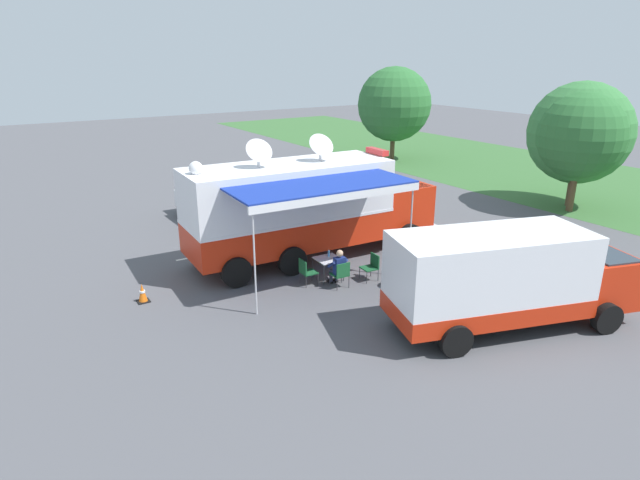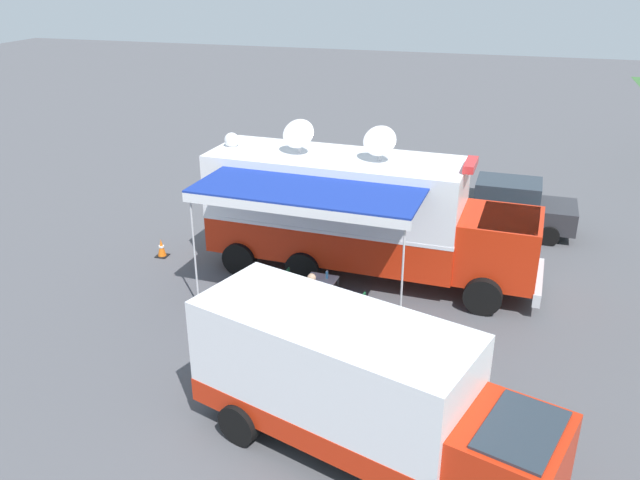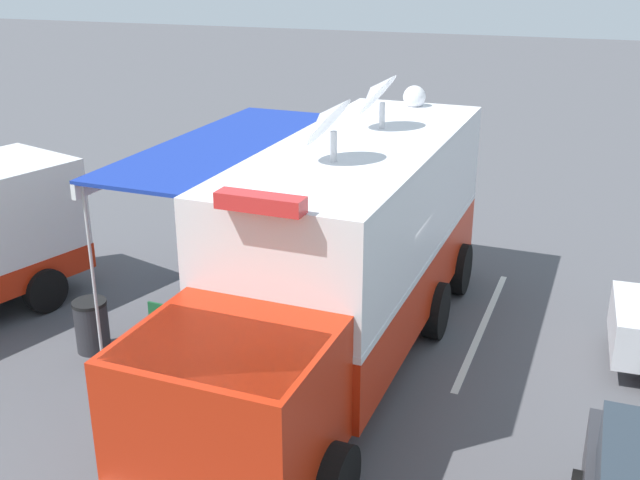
# 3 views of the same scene
# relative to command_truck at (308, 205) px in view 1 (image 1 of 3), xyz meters

# --- Properties ---
(ground_plane) EXTENTS (100.00, 100.00, 0.00)m
(ground_plane) POSITION_rel_command_truck_xyz_m (-0.07, -0.75, -1.95)
(ground_plane) COLOR #515156
(grass_verge) EXTENTS (80.00, 14.00, 0.01)m
(grass_verge) POSITION_rel_command_truck_xyz_m (-0.07, 19.66, -1.94)
(grass_verge) COLOR #386633
(grass_verge) RESTS_ON ground
(lot_stripe) EXTENTS (0.37, 4.80, 0.01)m
(lot_stripe) POSITION_rel_command_truck_xyz_m (-2.11, -1.85, -1.94)
(lot_stripe) COLOR silver
(lot_stripe) RESTS_ON ground
(command_truck) EXTENTS (5.15, 9.60, 4.53)m
(command_truck) POSITION_rel_command_truck_xyz_m (0.00, 0.00, 0.00)
(command_truck) COLOR red
(command_truck) RESTS_ON ground
(folding_table) EXTENTS (0.84, 0.84, 0.73)m
(folding_table) POSITION_rel_command_truck_xyz_m (2.13, -0.54, -1.27)
(folding_table) COLOR silver
(folding_table) RESTS_ON ground
(water_bottle) EXTENTS (0.07, 0.07, 0.22)m
(water_bottle) POSITION_rel_command_truck_xyz_m (1.97, -0.41, -1.11)
(water_bottle) COLOR #4C99D8
(water_bottle) RESTS_ON folding_table
(folding_chair_at_table) EXTENTS (0.50, 0.50, 0.87)m
(folding_chair_at_table) POSITION_rel_command_truck_xyz_m (2.93, -0.58, -1.43)
(folding_chair_at_table) COLOR #19562D
(folding_chair_at_table) RESTS_ON ground
(folding_chair_beside_table) EXTENTS (0.50, 0.50, 0.87)m
(folding_chair_beside_table) POSITION_rel_command_truck_xyz_m (2.14, -1.39, -1.43)
(folding_chair_beside_table) COLOR #19562D
(folding_chair_beside_table) RESTS_ON ground
(folding_chair_spare_by_truck) EXTENTS (0.52, 0.52, 0.87)m
(folding_chair_spare_by_truck) POSITION_rel_command_truck_xyz_m (2.92, 0.65, -1.43)
(folding_chair_spare_by_truck) COLOR #19562D
(folding_chair_spare_by_truck) RESTS_ON ground
(seated_responder) EXTENTS (0.68, 0.57, 1.25)m
(seated_responder) POSITION_rel_command_truck_xyz_m (2.74, -0.57, -1.30)
(seated_responder) COLOR navy
(seated_responder) RESTS_ON ground
(trash_bin) EXTENTS (0.57, 0.57, 0.91)m
(trash_bin) POSITION_rel_command_truck_xyz_m (4.05, 1.13, -1.49)
(trash_bin) COLOR #2D2D33
(trash_bin) RESTS_ON ground
(traffic_cone) EXTENTS (0.36, 0.36, 0.58)m
(traffic_cone) POSITION_rel_command_truck_xyz_m (0.56, -6.16, -1.67)
(traffic_cone) COLOR black
(traffic_cone) RESTS_ON ground
(support_truck) EXTENTS (3.97, 7.10, 2.70)m
(support_truck) POSITION_rel_command_truck_xyz_m (7.35, 1.67, -0.56)
(support_truck) COLOR white
(support_truck) RESTS_ON ground
(car_behind_truck) EXTENTS (2.11, 4.25, 1.76)m
(car_behind_truck) POSITION_rel_command_truck_xyz_m (-4.70, 4.14, -1.07)
(car_behind_truck) COLOR #2D2D33
(car_behind_truck) RESTS_ON ground
(car_far_corner) EXTENTS (4.23, 2.08, 1.76)m
(car_far_corner) POSITION_rel_command_truck_xyz_m (-6.27, -1.30, -1.07)
(car_far_corner) COLOR silver
(car_far_corner) RESTS_ON ground
(tree_far_left) EXTENTS (5.04, 5.04, 6.33)m
(tree_far_left) POSITION_rel_command_truck_xyz_m (-13.31, 15.06, 1.86)
(tree_far_left) COLOR brown
(tree_far_left) RESTS_ON ground
(tree_left_of_centre) EXTENTS (4.76, 4.76, 5.93)m
(tree_left_of_centre) POSITION_rel_command_truck_xyz_m (0.90, 14.44, 1.60)
(tree_left_of_centre) COLOR brown
(tree_left_of_centre) RESTS_ON ground
(tree_right_of_centre) EXTENTS (3.93, 3.93, 5.54)m
(tree_right_of_centre) POSITION_rel_command_truck_xyz_m (1.49, 13.62, 1.62)
(tree_right_of_centre) COLOR brown
(tree_right_of_centre) RESTS_ON ground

